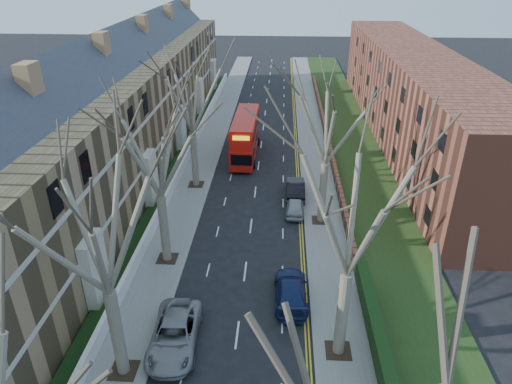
# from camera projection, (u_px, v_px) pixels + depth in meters

# --- Properties ---
(pavement_left) EXTENTS (3.00, 102.00, 0.12)m
(pavement_left) POSITION_uv_depth(u_px,v_px,m) (210.00, 143.00, 53.27)
(pavement_left) COLOR slate
(pavement_left) RESTS_ON ground
(pavement_right) EXTENTS (3.00, 102.00, 0.12)m
(pavement_right) POSITION_uv_depth(u_px,v_px,m) (313.00, 145.00, 52.67)
(pavement_right) COLOR slate
(pavement_right) RESTS_ON ground
(terrace_left) EXTENTS (9.70, 78.00, 13.60)m
(terrace_left) POSITION_uv_depth(u_px,v_px,m) (117.00, 119.00, 44.04)
(terrace_left) COLOR olive
(terrace_left) RESTS_ON ground
(flats_right) EXTENTS (13.97, 54.00, 10.00)m
(flats_right) POSITION_uv_depth(u_px,v_px,m) (412.00, 95.00, 53.37)
(flats_right) COLOR brown
(flats_right) RESTS_ON ground
(front_wall_left) EXTENTS (0.30, 78.00, 1.00)m
(front_wall_left) POSITION_uv_depth(u_px,v_px,m) (182.00, 166.00, 46.01)
(front_wall_left) COLOR white
(front_wall_left) RESTS_ON ground
(grass_verge_right) EXTENTS (6.00, 102.00, 0.06)m
(grass_verge_right) POSITION_uv_depth(u_px,v_px,m) (352.00, 145.00, 52.40)
(grass_verge_right) COLOR #1F3413
(grass_verge_right) RESTS_ON ground
(tree_left_mid) EXTENTS (10.50, 10.50, 14.71)m
(tree_left_mid) POSITION_uv_depth(u_px,v_px,m) (95.00, 216.00, 19.64)
(tree_left_mid) COLOR brown
(tree_left_mid) RESTS_ON ground
(tree_left_far) EXTENTS (10.15, 10.15, 14.22)m
(tree_left_far) POSITION_uv_depth(u_px,v_px,m) (155.00, 140.00, 28.64)
(tree_left_far) COLOR brown
(tree_left_far) RESTS_ON ground
(tree_left_dist) EXTENTS (10.50, 10.50, 14.71)m
(tree_left_dist) POSITION_uv_depth(u_px,v_px,m) (190.00, 86.00, 39.13)
(tree_left_dist) COLOR brown
(tree_left_dist) RESTS_ON ground
(tree_right_mid) EXTENTS (10.50, 10.50, 14.71)m
(tree_right_mid) POSITION_uv_depth(u_px,v_px,m) (355.00, 201.00, 20.84)
(tree_right_mid) COLOR brown
(tree_right_mid) RESTS_ON ground
(tree_right_far) EXTENTS (10.15, 10.15, 14.22)m
(tree_right_far) POSITION_uv_depth(u_px,v_px,m) (329.00, 114.00, 33.39)
(tree_right_far) COLOR brown
(tree_right_far) RESTS_ON ground
(double_decker_bus) EXTENTS (2.78, 10.38, 4.35)m
(double_decker_bus) POSITION_uv_depth(u_px,v_px,m) (245.00, 137.00, 49.11)
(double_decker_bus) COLOR red
(double_decker_bus) RESTS_ON ground
(car_left_far) EXTENTS (2.77, 5.67, 1.55)m
(car_left_far) POSITION_uv_depth(u_px,v_px,m) (175.00, 334.00, 25.38)
(car_left_far) COLOR gray
(car_left_far) RESTS_ON ground
(car_right_near) EXTENTS (2.17, 5.08, 1.46)m
(car_right_near) POSITION_uv_depth(u_px,v_px,m) (291.00, 290.00, 28.79)
(car_right_near) COLOR navy
(car_right_near) RESTS_ON ground
(car_right_mid) EXTENTS (1.72, 3.94, 1.32)m
(car_right_mid) POSITION_uv_depth(u_px,v_px,m) (295.00, 206.00, 38.64)
(car_right_mid) COLOR #999CA1
(car_right_mid) RESTS_ON ground
(car_right_far) EXTENTS (1.63, 4.66, 1.54)m
(car_right_far) POSITION_uv_depth(u_px,v_px,m) (296.00, 189.00, 41.30)
(car_right_far) COLOR black
(car_right_far) RESTS_ON ground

